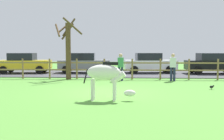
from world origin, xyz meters
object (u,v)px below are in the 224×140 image
Objects in this scene: bare_tree at (68,47)px; parked_car_black at (212,63)px; crow_on_grass at (212,87)px; parked_car_white at (150,63)px; parked_car_grey at (84,63)px; visitor_left_of_tree at (121,66)px; parked_car_yellow at (24,63)px; visitor_right_of_tree at (173,66)px; zebra at (106,75)px.

bare_tree reaches higher than parked_car_black.
crow_on_grass is 8.71m from parked_car_white.
visitor_left_of_tree is (3.01, -4.92, 0.06)m from parked_car_grey.
visitor_right_of_tree is at bearing -22.26° from parked_car_yellow.
parked_car_black is (2.51, 7.91, 0.72)m from crow_on_grass.
crow_on_grass is 14.29m from parked_car_yellow.
zebra is 0.47× the size of parked_car_grey.
visitor_left_of_tree is at bearing 86.57° from zebra.
zebra is 6.23m from visitor_left_of_tree.
visitor_right_of_tree is (-1.26, 3.26, 0.78)m from crow_on_grass.
visitor_right_of_tree is (6.42, -0.62, -1.12)m from bare_tree.
visitor_left_of_tree is 3.10m from visitor_right_of_tree.
parked_car_yellow reaches higher than zebra.
zebra is 1.18× the size of visitor_left_of_tree.
parked_car_black is 9.88m from parked_car_grey.
crow_on_grass is 0.13× the size of visitor_left_of_tree.
zebra is 13.06m from parked_car_black.
bare_tree reaches higher than crow_on_grass.
bare_tree is 8.81m from crow_on_grass.
parked_car_grey is 2.50× the size of visitor_left_of_tree.
parked_car_black is at bearing 0.93° from parked_car_yellow.
parked_car_black is (14.54, 0.24, 0.00)m from parked_car_yellow.
crow_on_grass is 8.32m from parked_car_black.
bare_tree is 7.54m from zebra.
zebra is 0.47× the size of parked_car_white.
crow_on_grass is 11.03m from parked_car_grey.
bare_tree is at bearing 174.47° from visitor_right_of_tree.
crow_on_grass is (7.68, -3.88, -1.90)m from bare_tree.
parked_car_grey is at bearing 132.04° from crow_on_grass.
zebra is (2.95, -6.85, -1.10)m from bare_tree.
parked_car_yellow is 1.01× the size of parked_car_grey.
parked_car_white is 5.59m from visitor_left_of_tree.
visitor_left_of_tree reaches higher than parked_car_white.
parked_car_yellow is 2.53× the size of visitor_right_of_tree.
parked_car_white is at bearing 4.25° from parked_car_yellow.
zebra is 0.47× the size of parked_car_yellow.
visitor_left_of_tree is (3.32, -0.63, -1.12)m from bare_tree.
crow_on_grass is at bearing -47.96° from parked_car_grey.
parked_car_yellow is 1.00× the size of parked_car_white.
bare_tree reaches higher than visitor_right_of_tree.
parked_car_white is at bearing 100.33° from visitor_right_of_tree.
visitor_right_of_tree is at bearing 0.17° from visitor_left_of_tree.
crow_on_grass is at bearing -75.35° from parked_car_white.
crow_on_grass is at bearing 32.10° from zebra.
visitor_right_of_tree reaches higher than parked_car_grey.
crow_on_grass is (4.73, 2.97, -0.80)m from zebra.
visitor_right_of_tree reaches higher than crow_on_grass.
parked_car_white is at bearing 174.00° from parked_car_black.
visitor_left_of_tree is at bearing -29.94° from parked_car_yellow.
parked_car_black is at bearing 56.35° from zebra.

